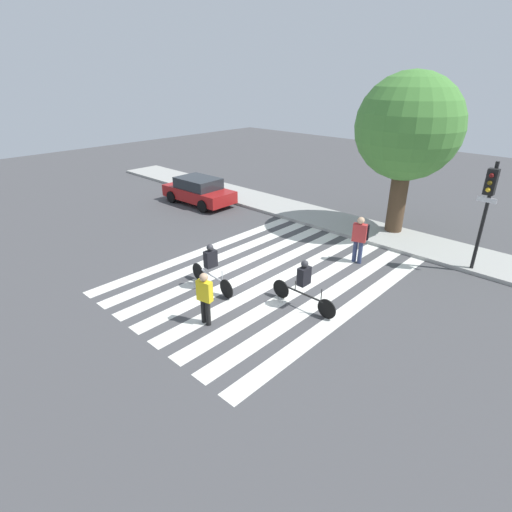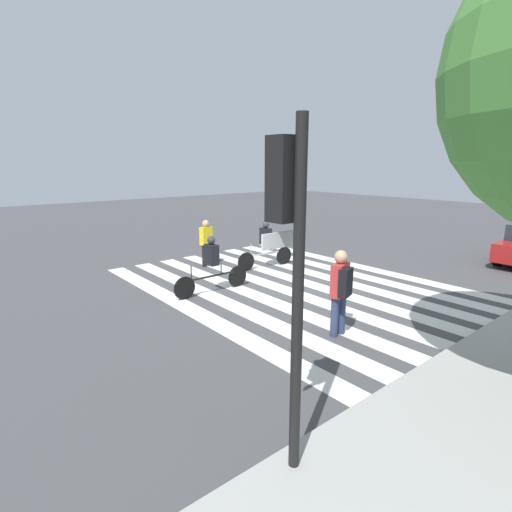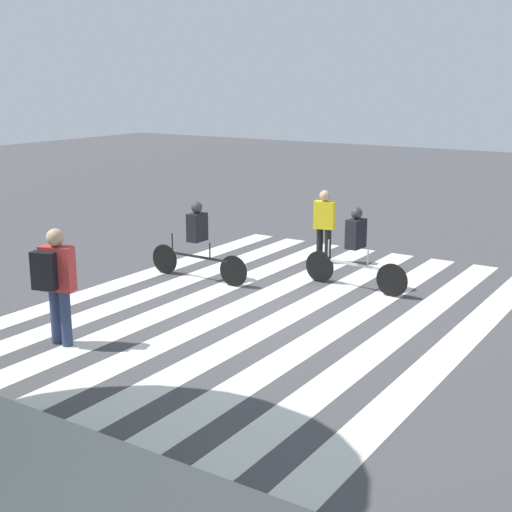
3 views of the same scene
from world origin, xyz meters
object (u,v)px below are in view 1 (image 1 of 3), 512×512
pedestrian_adult_yellow_jacket (205,296)px  street_tree (408,128)px  cyclist_far_lane (304,282)px  car_parked_dark_suv (199,191)px  cyclist_mid_street (211,265)px  pedestrian_adult_tall_backpack (360,236)px  traffic_light (488,198)px

pedestrian_adult_yellow_jacket → street_tree: bearing=74.7°
street_tree → cyclist_far_lane: size_ratio=2.86×
street_tree → car_parked_dark_suv: bearing=-162.2°
cyclist_mid_street → car_parked_dark_suv: 9.55m
pedestrian_adult_tall_backpack → car_parked_dark_suv: pedestrian_adult_tall_backpack is taller
cyclist_mid_street → pedestrian_adult_yellow_jacket: bearing=-40.4°
pedestrian_adult_yellow_jacket → pedestrian_adult_tall_backpack: size_ratio=0.89×
cyclist_far_lane → pedestrian_adult_tall_backpack: bearing=96.3°
pedestrian_adult_tall_backpack → car_parked_dark_suv: (-10.07, 0.63, -0.32)m
cyclist_mid_street → car_parked_dark_suv: cyclist_mid_street is taller
traffic_light → street_tree: size_ratio=0.59×
car_parked_dark_suv → cyclist_far_lane: bearing=-25.4°
car_parked_dark_suv → pedestrian_adult_yellow_jacket: bearing=-40.1°
cyclist_mid_street → cyclist_far_lane: size_ratio=0.94×
cyclist_far_lane → traffic_light: bearing=63.7°
pedestrian_adult_yellow_jacket → car_parked_dark_suv: pedestrian_adult_yellow_jacket is taller
cyclist_far_lane → pedestrian_adult_yellow_jacket: bearing=-119.9°
car_parked_dark_suv → cyclist_mid_street: bearing=-38.6°
traffic_light → car_parked_dark_suv: bearing=-174.3°
cyclist_far_lane → car_parked_dark_suv: 11.49m
pedestrian_adult_yellow_jacket → car_parked_dark_suv: (-9.07, 7.16, -0.17)m
cyclist_mid_street → cyclist_far_lane: (2.88, 1.11, -0.00)m
pedestrian_adult_yellow_jacket → cyclist_far_lane: size_ratio=0.69×
traffic_light → street_tree: bearing=154.9°
cyclist_far_lane → car_parked_dark_suv: (-10.53, 4.61, -0.13)m
car_parked_dark_suv → pedestrian_adult_tall_backpack: bearing=-5.3°
pedestrian_adult_yellow_jacket → cyclist_mid_street: bearing=122.6°
traffic_light → street_tree: 4.51m
pedestrian_adult_yellow_jacket → cyclist_mid_street: size_ratio=0.73×
cyclist_far_lane → car_parked_dark_suv: size_ratio=0.56×
traffic_light → cyclist_mid_street: traffic_light is taller
street_tree → cyclist_far_lane: street_tree is taller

